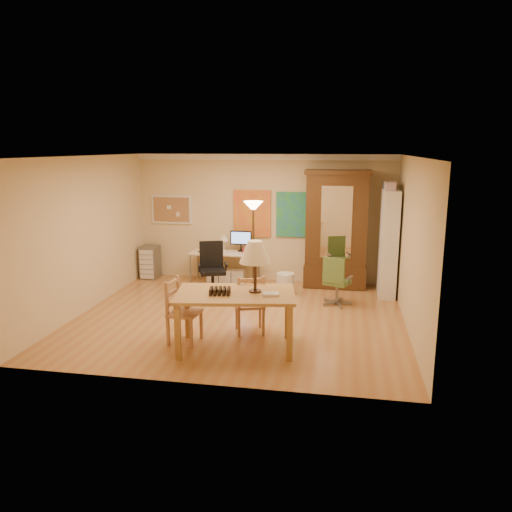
% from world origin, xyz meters
% --- Properties ---
extents(floor, '(5.50, 5.50, 0.00)m').
position_xyz_m(floor, '(0.00, 0.00, 0.00)').
color(floor, '#AD6F3D').
rests_on(floor, ground).
extents(crown_molding, '(5.50, 0.08, 0.12)m').
position_xyz_m(crown_molding, '(0.00, 2.46, 2.64)').
color(crown_molding, white).
rests_on(crown_molding, floor).
extents(corkboard, '(0.90, 0.04, 0.62)m').
position_xyz_m(corkboard, '(-2.05, 2.47, 1.50)').
color(corkboard, '#A6804E').
rests_on(corkboard, floor).
extents(art_panel_left, '(0.80, 0.04, 1.00)m').
position_xyz_m(art_panel_left, '(-0.25, 2.47, 1.45)').
color(art_panel_left, gold).
rests_on(art_panel_left, floor).
extents(art_panel_right, '(0.75, 0.04, 0.95)m').
position_xyz_m(art_panel_right, '(0.65, 2.47, 1.45)').
color(art_panel_right, teal).
rests_on(art_panel_right, floor).
extents(dining_table, '(1.80, 1.24, 1.57)m').
position_xyz_m(dining_table, '(0.32, -1.30, 0.99)').
color(dining_table, '#945E30').
rests_on(dining_table, floor).
extents(ladder_chair_back, '(0.54, 0.53, 0.94)m').
position_xyz_m(ladder_chair_back, '(0.31, -0.70, 0.44)').
color(ladder_chair_back, '#9D7547').
rests_on(ladder_chair_back, floor).
extents(ladder_chair_left, '(0.47, 0.49, 0.96)m').
position_xyz_m(ladder_chair_left, '(-0.60, -1.23, 0.45)').
color(ladder_chair_left, '#9D7547').
rests_on(ladder_chair_left, floor).
extents(torchiere_lamp, '(0.35, 0.35, 1.90)m').
position_xyz_m(torchiere_lamp, '(0.10, 0.75, 1.53)').
color(torchiere_lamp, '#47371C').
rests_on(torchiere_lamp, floor).
extents(computer_desk, '(1.46, 0.64, 1.10)m').
position_xyz_m(computer_desk, '(-0.74, 2.15, 0.40)').
color(computer_desk, beige).
rests_on(computer_desk, floor).
extents(office_chair_black, '(0.64, 0.64, 1.04)m').
position_xyz_m(office_chair_black, '(-0.80, 1.18, 0.28)').
color(office_chair_black, black).
rests_on(office_chair_black, floor).
extents(office_chair_green, '(0.56, 0.56, 0.92)m').
position_xyz_m(office_chair_green, '(1.60, 0.96, 0.24)').
color(office_chair_green, slate).
rests_on(office_chair_green, floor).
extents(drawer_cart, '(0.36, 0.43, 0.72)m').
position_xyz_m(drawer_cart, '(-2.49, 2.20, 0.36)').
color(drawer_cart, slate).
rests_on(drawer_cart, floor).
extents(armoire, '(1.30, 0.62, 2.40)m').
position_xyz_m(armoire, '(1.54, 2.24, 1.04)').
color(armoire, '#39270F').
rests_on(armoire, floor).
extents(bookshelf, '(0.31, 0.82, 2.06)m').
position_xyz_m(bookshelf, '(2.55, 1.80, 1.02)').
color(bookshelf, white).
rests_on(bookshelf, floor).
extents(wastebin, '(0.35, 0.35, 0.44)m').
position_xyz_m(wastebin, '(0.61, 1.42, 0.22)').
color(wastebin, silver).
rests_on(wastebin, floor).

